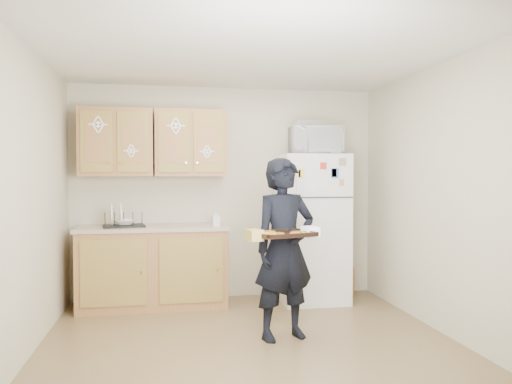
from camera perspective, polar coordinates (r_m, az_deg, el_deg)
floor at (r=4.45m, az=-0.48°, el=-17.28°), size 3.60×3.60×0.00m
ceiling at (r=4.32m, az=-0.49°, el=15.80°), size 3.60×3.60×0.00m
wall_back at (r=5.98m, az=-3.43°, el=-0.10°), size 3.60×0.04×2.50m
wall_front at (r=2.45m, az=6.72°, el=-3.12°), size 3.60×0.04×2.50m
wall_left at (r=4.28m, az=-24.96°, el=-1.11°), size 0.04×3.60×2.50m
wall_right at (r=4.85m, az=20.99°, el=-0.72°), size 0.04×3.60×2.50m
refrigerator at (r=5.84m, az=6.34°, el=-4.09°), size 0.75×0.70×1.70m
base_cabinet at (r=5.71m, az=-11.60°, el=-8.51°), size 1.60×0.60×0.86m
countertop at (r=5.65m, az=-11.64°, el=-4.02°), size 1.64×0.64×0.04m
upper_cab_left at (r=5.79m, az=-15.65°, el=5.46°), size 0.80×0.33×0.75m
upper_cab_right at (r=5.77m, az=-7.48°, el=5.53°), size 0.80×0.33×0.75m
cereal_box at (r=6.34m, az=10.21°, el=-9.94°), size 0.20×0.07×0.32m
person at (r=4.48m, az=3.28°, el=-6.47°), size 0.67×0.53×1.62m
baking_tray at (r=4.16m, az=3.12°, el=-4.88°), size 0.55×0.46×0.04m
pizza_front_left at (r=4.04m, az=2.29°, el=-4.84°), size 0.16×0.16×0.02m
pizza_front_right at (r=4.15m, az=5.00°, el=-4.66°), size 0.16×0.16×0.02m
pizza_back_left at (r=4.18m, az=1.26°, el=-4.61°), size 0.16×0.16×0.02m
microwave at (r=5.79m, az=6.83°, el=5.85°), size 0.59×0.41×0.32m
foil_pan at (r=5.81m, az=5.96°, el=7.75°), size 0.33×0.23×0.07m
dish_rack at (r=5.63m, az=-14.88°, el=-2.97°), size 0.48×0.39×0.17m
bowl at (r=5.64m, az=-14.73°, el=-3.34°), size 0.25×0.25×0.06m
soap_bottle at (r=5.52m, az=-4.65°, el=-2.99°), size 0.10×0.10×0.18m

